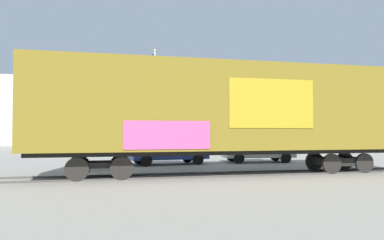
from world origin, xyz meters
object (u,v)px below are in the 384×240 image
(freight_car, at_px, (228,109))
(flagpole, at_px, (154,90))
(parked_car_blue, at_px, (168,150))
(parked_car_silver, at_px, (257,149))

(freight_car, height_order, flagpole, flagpole)
(freight_car, relative_size, parked_car_blue, 3.58)
(freight_car, bearing_deg, flagpole, 103.78)
(flagpole, distance_m, parked_car_blue, 5.56)
(freight_car, height_order, parked_car_silver, freight_car)
(parked_car_blue, bearing_deg, freight_car, -71.97)
(flagpole, height_order, parked_car_blue, flagpole)
(flagpole, xyz_separation_m, parked_car_blue, (0.47, -3.85, -3.98))
(freight_car, height_order, parked_car_blue, freight_car)
(freight_car, distance_m, parked_car_blue, 6.53)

